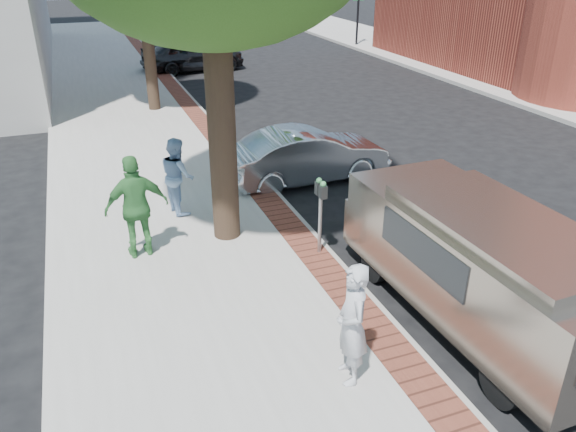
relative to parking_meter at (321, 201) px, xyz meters
name	(u,v)px	position (x,y,z in m)	size (l,w,h in m)	color
ground	(289,283)	(-0.84, -0.60, -1.21)	(120.00, 120.00, 0.00)	black
sidewalk	(141,149)	(-2.34, 7.40, -1.13)	(5.00, 60.00, 0.15)	#9E9991
brick_strip	(216,138)	(-0.14, 7.40, -1.05)	(0.60, 60.00, 0.01)	brown
curb	(227,139)	(0.21, 7.40, -1.13)	(0.10, 60.00, 0.15)	gray
sidewalk_far	(572,100)	(13.66, 7.40, -1.13)	(5.00, 60.00, 0.15)	#9E9991
signal_near	(148,14)	(0.06, 21.40, 1.05)	(0.70, 0.15, 3.80)	black
signal_far	(358,6)	(11.66, 21.40, 1.05)	(0.70, 0.15, 3.80)	black
parking_meter	(321,201)	(0.00, 0.00, 0.00)	(0.12, 0.32, 1.47)	gray
person_gray	(352,325)	(-0.99, -3.25, -0.20)	(0.63, 0.41, 1.72)	#BBBCC0
person_officer	(178,175)	(-2.09, 2.75, -0.24)	(0.80, 0.62, 1.64)	#87A9D1
person_green	(137,207)	(-3.13, 1.09, -0.08)	(1.14, 0.48, 1.95)	#397F3C
sedan_silver	(307,156)	(1.27, 3.69, -0.54)	(1.41, 4.05, 1.33)	silver
bg_car	(193,54)	(1.47, 18.04, -0.41)	(1.88, 4.68, 1.59)	black
van	(474,257)	(1.53, -2.43, -0.17)	(2.10, 5.20, 1.90)	gray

